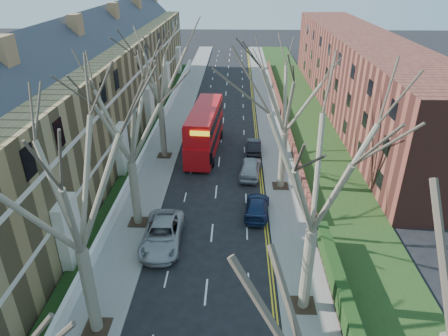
{
  "coord_description": "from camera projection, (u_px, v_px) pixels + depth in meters",
  "views": [
    {
      "loc": [
        1.69,
        -9.11,
        17.69
      ],
      "look_at": [
        0.76,
        19.17,
        3.28
      ],
      "focal_mm": 32.0,
      "sensor_mm": 36.0,
      "label": 1
    }
  ],
  "objects": [
    {
      "name": "car_right_near",
      "position": [
        257.0,
        207.0,
        31.53
      ],
      "size": [
        2.3,
        4.65,
        1.3
      ],
      "primitive_type": "imported",
      "rotation": [
        0.0,
        0.0,
        3.03
      ],
      "color": "#16264D",
      "rests_on": "ground"
    },
    {
      "name": "tree_left_dist",
      "position": [
        158.0,
        64.0,
        36.96
      ],
      "size": [
        10.5,
        10.5,
        14.71
      ],
      "color": "#6B604C",
      "rests_on": "ground"
    },
    {
      "name": "double_decker_bus",
      "position": [
        205.0,
        131.0,
        41.51
      ],
      "size": [
        3.43,
        11.31,
        4.66
      ],
      "rotation": [
        0.0,
        0.0,
        3.07
      ],
      "color": "#B90D12",
      "rests_on": "ground"
    },
    {
      "name": "tree_right_mid",
      "position": [
        321.0,
        158.0,
        18.81
      ],
      "size": [
        10.5,
        10.5,
        14.71
      ],
      "color": "#6B604C",
      "rests_on": "ground"
    },
    {
      "name": "car_right_mid",
      "position": [
        250.0,
        168.0,
        37.29
      ],
      "size": [
        2.41,
        4.87,
        1.6
      ],
      "primitive_type": "imported",
      "rotation": [
        0.0,
        0.0,
        3.03
      ],
      "color": "#999AA1",
      "rests_on": "ground"
    },
    {
      "name": "pavement_left",
      "position": [
        176.0,
        119.0,
        51.08
      ],
      "size": [
        3.0,
        102.0,
        0.12
      ],
      "primitive_type": "cube",
      "color": "slate",
      "rests_on": "ground"
    },
    {
      "name": "tree_right_far",
      "position": [
        288.0,
        85.0,
        31.42
      ],
      "size": [
        10.15,
        10.15,
        14.22
      ],
      "color": "#6B604C",
      "rests_on": "ground"
    },
    {
      "name": "tree_left_far",
      "position": [
        125.0,
        108.0,
        26.42
      ],
      "size": [
        10.15,
        10.15,
        14.22
      ],
      "color": "#6B604C",
      "rests_on": "ground"
    },
    {
      "name": "pavement_right",
      "position": [
        270.0,
        121.0,
        50.72
      ],
      "size": [
        3.0,
        102.0,
        0.12
      ],
      "primitive_type": "cube",
      "color": "slate",
      "rests_on": "ground"
    },
    {
      "name": "flats_right",
      "position": [
        359.0,
        75.0,
        51.71
      ],
      "size": [
        13.97,
        54.0,
        10.0
      ],
      "color": "brown",
      "rests_on": "ground"
    },
    {
      "name": "front_wall_left",
      "position": [
        151.0,
        140.0,
        43.75
      ],
      "size": [
        0.3,
        78.0,
        1.0
      ],
      "color": "white",
      "rests_on": "ground"
    },
    {
      "name": "tree_left_mid",
      "position": [
        66.0,
        174.0,
        17.37
      ],
      "size": [
        10.5,
        10.5,
        14.71
      ],
      "color": "#6B604C",
      "rests_on": "ground"
    },
    {
      "name": "car_left_far",
      "position": [
        162.0,
        234.0,
        28.04
      ],
      "size": [
        2.79,
        5.85,
        1.61
      ],
      "primitive_type": "imported",
      "rotation": [
        0.0,
        0.0,
        0.02
      ],
      "color": "#9D9DA2",
      "rests_on": "ground"
    },
    {
      "name": "terrace_left",
      "position": [
        90.0,
        96.0,
        41.69
      ],
      "size": [
        9.7,
        78.0,
        13.6
      ],
      "color": "olive",
      "rests_on": "ground"
    },
    {
      "name": "grass_verge_right",
      "position": [
        306.0,
        120.0,
        50.55
      ],
      "size": [
        6.0,
        102.0,
        0.06
      ],
      "color": "#203613",
      "rests_on": "ground"
    },
    {
      "name": "car_right_far",
      "position": [
        254.0,
        146.0,
        42.04
      ],
      "size": [
        1.57,
        4.16,
        1.35
      ],
      "primitive_type": "imported",
      "rotation": [
        0.0,
        0.0,
        3.11
      ],
      "color": "black",
      "rests_on": "ground"
    }
  ]
}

